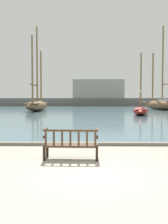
% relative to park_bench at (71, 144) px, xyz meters
% --- Properties ---
extents(ground_plane, '(160.00, 160.00, 0.00)m').
position_rel_park_bench_xyz_m(ground_plane, '(0.56, -1.52, -0.47)').
color(ground_plane, gray).
extents(harbor_water, '(100.00, 80.00, 0.08)m').
position_rel_park_bench_xyz_m(harbor_water, '(0.56, 42.48, -0.43)').
color(harbor_water, '#476670').
rests_on(harbor_water, ground).
extents(quay_edge_kerb, '(40.00, 0.30, 0.12)m').
position_rel_park_bench_xyz_m(quay_edge_kerb, '(0.56, 2.33, -0.41)').
color(quay_edge_kerb, slate).
rests_on(quay_edge_kerb, ground).
extents(park_bench, '(1.62, 0.58, 0.92)m').
position_rel_park_bench_xyz_m(park_bench, '(0.00, 0.00, 0.00)').
color(park_bench, black).
rests_on(park_bench, ground).
extents(sailboat_far_port, '(5.80, 11.30, 13.87)m').
position_rel_park_bench_xyz_m(sailboat_far_port, '(13.16, 34.41, 0.66)').
color(sailboat_far_port, brown).
rests_on(sailboat_far_port, harbor_water).
extents(sailboat_far_starboard, '(2.88, 7.08, 7.01)m').
position_rel_park_bench_xyz_m(sailboat_far_starboard, '(6.57, 21.08, 0.20)').
color(sailboat_far_starboard, maroon).
rests_on(sailboat_far_starboard, harbor_water).
extents(sailboat_outer_port, '(2.69, 10.14, 12.84)m').
position_rel_park_bench_xyz_m(sailboat_outer_port, '(-7.21, 30.82, 0.64)').
color(sailboat_outer_port, brown).
rests_on(sailboat_outer_port, harbor_water).
extents(far_breakwater, '(55.88, 2.40, 7.30)m').
position_rel_park_bench_xyz_m(far_breakwater, '(1.52, 60.67, 1.81)').
color(far_breakwater, '#66605B').
rests_on(far_breakwater, ground).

